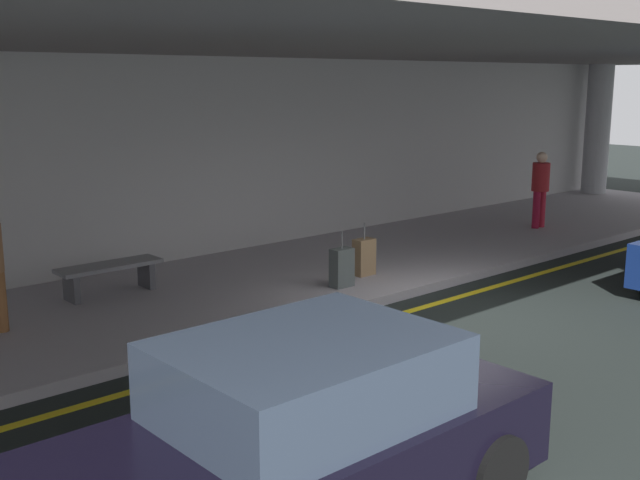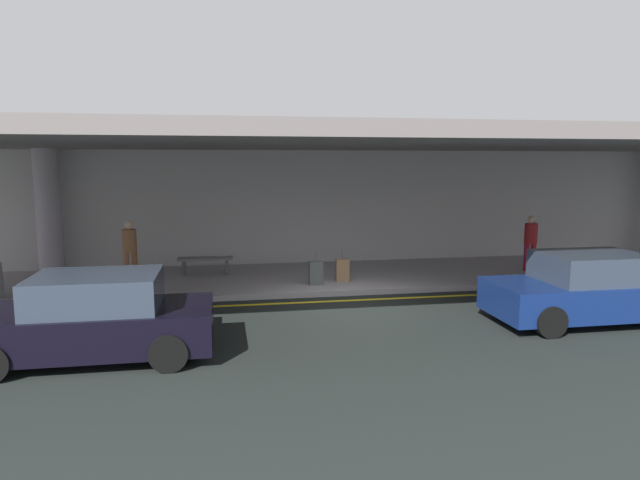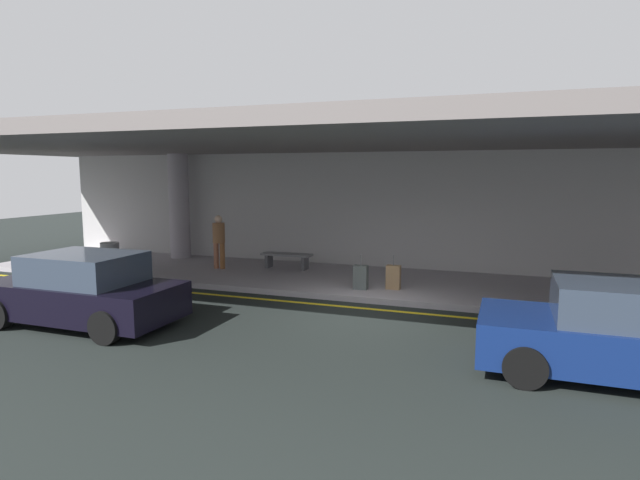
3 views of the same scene
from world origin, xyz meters
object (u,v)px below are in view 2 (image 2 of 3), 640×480
at_px(support_column_far_left, 49,212).
at_px(suitcase_upright_primary, 316,273).
at_px(car_navy, 587,290).
at_px(traveler_with_luggage, 531,239).
at_px(bench_metal, 205,262).
at_px(suitcase_upright_secondary, 342,270).
at_px(car_black, 94,319).
at_px(person_waiting_for_ride, 130,247).

bearing_deg(support_column_far_left, suitcase_upright_primary, -20.43).
distance_m(support_column_far_left, car_navy, 14.37).
bearing_deg(suitcase_upright_primary, support_column_far_left, 164.52).
bearing_deg(traveler_with_luggage, suitcase_upright_primary, 83.16).
xyz_separation_m(traveler_with_luggage, bench_metal, (-9.67, 1.26, -0.61)).
bearing_deg(suitcase_upright_secondary, car_black, -152.34).
xyz_separation_m(car_navy, bench_metal, (-8.18, 6.02, -0.21)).
relative_size(support_column_far_left, bench_metal, 2.28).
distance_m(car_navy, bench_metal, 10.16).
relative_size(traveler_with_luggage, person_waiting_for_ride, 1.00).
height_order(support_column_far_left, car_black, support_column_far_left).
bearing_deg(person_waiting_for_ride, bench_metal, -173.77).
bearing_deg(suitcase_upright_primary, traveler_with_luggage, 11.47).
bearing_deg(traveler_with_luggage, suitcase_upright_secondary, 81.17).
bearing_deg(car_navy, suitcase_upright_secondary, -40.03).
relative_size(suitcase_upright_primary, bench_metal, 0.56).
bearing_deg(traveler_with_luggage, car_black, 101.61).
bearing_deg(traveler_with_luggage, car_navy, 149.21).
relative_size(person_waiting_for_ride, bench_metal, 1.05).
distance_m(car_black, traveler_with_luggage, 12.57).
bearing_deg(car_navy, bench_metal, -32.16).
bearing_deg(bench_metal, person_waiting_for_ride, -160.58).
bearing_deg(bench_metal, suitcase_upright_secondary, -24.62).
height_order(person_waiting_for_ride, bench_metal, person_waiting_for_ride).
height_order(suitcase_upright_primary, suitcase_upright_secondary, same).
relative_size(car_navy, suitcase_upright_primary, 4.56).
xyz_separation_m(suitcase_upright_secondary, bench_metal, (-3.76, 1.72, 0.04)).
bearing_deg(support_column_far_left, car_black, -69.49).
xyz_separation_m(car_black, bench_metal, (1.71, 6.56, -0.21)).
bearing_deg(car_black, car_navy, 6.60).
distance_m(support_column_far_left, bench_metal, 4.74).
distance_m(support_column_far_left, traveler_with_luggage, 14.28).
bearing_deg(support_column_far_left, person_waiting_for_ride, -30.59).
bearing_deg(person_waiting_for_ride, car_navy, 139.21).
bearing_deg(support_column_far_left, bench_metal, -9.45).
xyz_separation_m(person_waiting_for_ride, suitcase_upright_secondary, (5.76, -1.02, -0.65)).
distance_m(person_waiting_for_ride, suitcase_upright_secondary, 5.89).
relative_size(car_black, person_waiting_for_ride, 2.44).
relative_size(car_black, car_navy, 1.00).
relative_size(car_black, traveler_with_luggage, 2.44).
height_order(car_black, traveler_with_luggage, traveler_with_luggage).
relative_size(person_waiting_for_ride, suitcase_upright_primary, 1.87).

